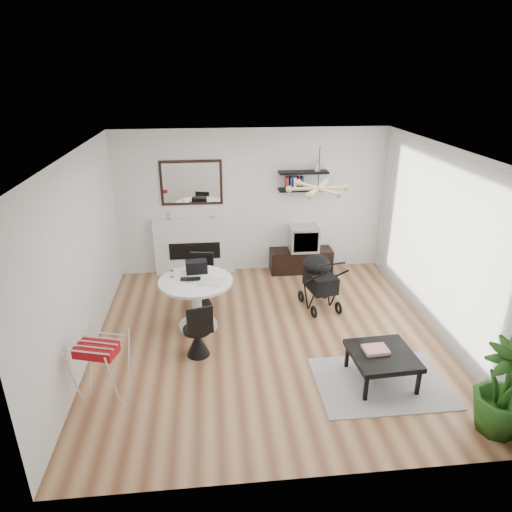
{
  "coord_description": "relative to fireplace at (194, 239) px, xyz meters",
  "views": [
    {
      "loc": [
        -0.77,
        -5.69,
        3.7
      ],
      "look_at": [
        -0.14,
        0.4,
        1.14
      ],
      "focal_mm": 32.0,
      "sensor_mm": 36.0,
      "label": 1
    }
  ],
  "objects": [
    {
      "name": "floor",
      "position": [
        1.1,
        -2.42,
        -0.69
      ],
      "size": [
        5.0,
        5.0,
        0.0
      ],
      "primitive_type": "plane",
      "color": "brown",
      "rests_on": "ground"
    },
    {
      "name": "ceiling",
      "position": [
        1.1,
        -2.42,
        2.01
      ],
      "size": [
        5.0,
        5.0,
        0.0
      ],
      "primitive_type": "plane",
      "color": "white",
      "rests_on": "wall_back"
    },
    {
      "name": "wall_back",
      "position": [
        1.1,
        0.08,
        0.66
      ],
      "size": [
        5.0,
        0.0,
        5.0
      ],
      "primitive_type": "plane",
      "rotation": [
        1.57,
        0.0,
        0.0
      ],
      "color": "white",
      "rests_on": "floor"
    },
    {
      "name": "wall_left",
      "position": [
        -1.4,
        -2.42,
        0.66
      ],
      "size": [
        0.0,
        5.0,
        5.0
      ],
      "primitive_type": "plane",
      "rotation": [
        1.57,
        0.0,
        1.57
      ],
      "color": "white",
      "rests_on": "floor"
    },
    {
      "name": "wall_right",
      "position": [
        3.6,
        -2.42,
        0.66
      ],
      "size": [
        0.0,
        5.0,
        5.0
      ],
      "primitive_type": "plane",
      "rotation": [
        1.57,
        0.0,
        -1.57
      ],
      "color": "white",
      "rests_on": "floor"
    },
    {
      "name": "sheer_curtain",
      "position": [
        3.5,
        -2.22,
        0.66
      ],
      "size": [
        0.04,
        3.6,
        2.6
      ],
      "primitive_type": "cube",
      "color": "white",
      "rests_on": "wall_right"
    },
    {
      "name": "fireplace",
      "position": [
        0.0,
        0.0,
        0.0
      ],
      "size": [
        1.5,
        0.17,
        2.16
      ],
      "color": "white",
      "rests_on": "floor"
    },
    {
      "name": "shelf_lower",
      "position": [
        2.03,
        -0.05,
        0.91
      ],
      "size": [
        0.9,
        0.25,
        0.04
      ],
      "primitive_type": "cube",
      "color": "black",
      "rests_on": "wall_back"
    },
    {
      "name": "shelf_upper",
      "position": [
        2.03,
        -0.05,
        1.23
      ],
      "size": [
        0.9,
        0.25,
        0.04
      ],
      "primitive_type": "cube",
      "color": "black",
      "rests_on": "wall_back"
    },
    {
      "name": "pendant_lamp",
      "position": [
        1.8,
        -2.12,
        1.46
      ],
      "size": [
        0.9,
        0.9,
        0.1
      ],
      "primitive_type": null,
      "color": "tan",
      "rests_on": "ceiling"
    },
    {
      "name": "tv_console",
      "position": [
        2.03,
        -0.14,
        -0.46
      ],
      "size": [
        1.19,
        0.41,
        0.44
      ],
      "primitive_type": "cube",
      "color": "black",
      "rests_on": "floor"
    },
    {
      "name": "crt_tv",
      "position": [
        2.06,
        -0.14,
        -0.01
      ],
      "size": [
        0.54,
        0.47,
        0.47
      ],
      "color": "#BCBCBE",
      "rests_on": "tv_console"
    },
    {
      "name": "dining_table",
      "position": [
        0.07,
        -2.02,
        -0.16
      ],
      "size": [
        1.09,
        1.09,
        0.8
      ],
      "color": "white",
      "rests_on": "floor"
    },
    {
      "name": "laptop",
      "position": [
        -0.01,
        -2.06,
        0.13
      ],
      "size": [
        0.3,
        0.2,
        0.02
      ],
      "primitive_type": "imported",
      "rotation": [
        0.0,
        0.0,
        -0.02
      ],
      "color": "black",
      "rests_on": "dining_table"
    },
    {
      "name": "black_bag",
      "position": [
        0.08,
        -1.76,
        0.21
      ],
      "size": [
        0.34,
        0.22,
        0.19
      ],
      "primitive_type": "cube",
      "rotation": [
        0.0,
        0.0,
        0.1
      ],
      "color": "black",
      "rests_on": "dining_table"
    },
    {
      "name": "newspaper",
      "position": [
        0.29,
        -2.11,
        0.12
      ],
      "size": [
        0.42,
        0.38,
        0.01
      ],
      "primitive_type": "cube",
      "rotation": [
        0.0,
        0.0,
        -0.28
      ],
      "color": "white",
      "rests_on": "dining_table"
    },
    {
      "name": "drinking_glass",
      "position": [
        -0.28,
        -1.88,
        0.16
      ],
      "size": [
        0.06,
        0.06,
        0.1
      ],
      "primitive_type": "cylinder",
      "color": "white",
      "rests_on": "dining_table"
    },
    {
      "name": "chair_far",
      "position": [
        0.13,
        -1.35,
        -0.4
      ],
      "size": [
        0.43,
        0.45,
        0.89
      ],
      "rotation": [
        0.0,
        0.0,
        -0.14
      ],
      "color": "black",
      "rests_on": "floor"
    },
    {
      "name": "chair_near",
      "position": [
        0.09,
        -2.76,
        -0.43
      ],
      "size": [
        0.42,
        0.43,
        0.82
      ],
      "rotation": [
        0.0,
        0.0,
        3.43
      ],
      "color": "black",
      "rests_on": "floor"
    },
    {
      "name": "drying_rack",
      "position": [
        -1.02,
        -3.53,
        -0.26
      ],
      "size": [
        0.65,
        0.63,
        0.8
      ],
      "rotation": [
        0.0,
        0.0,
        -0.28
      ],
      "color": "white",
      "rests_on": "floor"
    },
    {
      "name": "stroller",
      "position": [
        2.05,
        -1.54,
        -0.27
      ],
      "size": [
        0.61,
        0.83,
        0.96
      ],
      "rotation": [
        0.0,
        0.0,
        0.19
      ],
      "color": "black",
      "rests_on": "floor"
    },
    {
      "name": "rug",
      "position": [
        2.38,
        -3.6,
        -0.68
      ],
      "size": [
        1.64,
        1.18,
        0.01
      ],
      "primitive_type": "cube",
      "color": "#9D9D9D",
      "rests_on": "floor"
    },
    {
      "name": "coffee_table",
      "position": [
        2.39,
        -3.55,
        -0.32
      ],
      "size": [
        0.81,
        0.81,
        0.4
      ],
      "rotation": [
        0.0,
        0.0,
        0.05
      ],
      "color": "black",
      "rests_on": "rug"
    },
    {
      "name": "magazines",
      "position": [
        2.31,
        -3.5,
        -0.26
      ],
      "size": [
        0.32,
        0.25,
        0.04
      ],
      "primitive_type": "cube",
      "rotation": [
        0.0,
        0.0,
        0.06
      ],
      "color": "#E44439",
      "rests_on": "coffee_table"
    },
    {
      "name": "potted_plant",
      "position": [
        3.35,
        -4.5,
        -0.14
      ],
      "size": [
        0.65,
        0.65,
        1.08
      ],
      "primitive_type": "imported",
      "rotation": [
        0.0,
        0.0,
        0.08
      ],
      "color": "#225117",
      "rests_on": "floor"
    }
  ]
}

